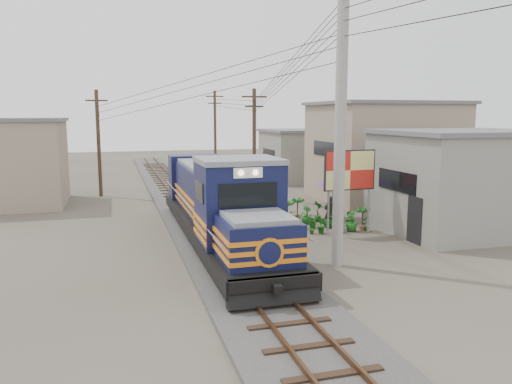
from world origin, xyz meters
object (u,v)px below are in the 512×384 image
object	(u,v)px
billboard	(350,172)
vendor	(329,212)
market_umbrella	(337,181)
locomotive	(218,206)

from	to	relation	value
billboard	vendor	bearing A→B (deg)	99.22
market_umbrella	vendor	size ratio (longest dim) A/B	1.48
locomotive	vendor	xyz separation A→B (m)	(5.74, 1.61, -0.89)
market_umbrella	billboard	bearing A→B (deg)	-105.54
billboard	vendor	world-z (taller)	billboard
market_umbrella	vendor	distance (m)	2.49
billboard	locomotive	bearing A→B (deg)	179.25
vendor	locomotive	bearing A→B (deg)	3.43
billboard	vendor	size ratio (longest dim) A/B	2.48
market_umbrella	vendor	bearing A→B (deg)	-123.68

